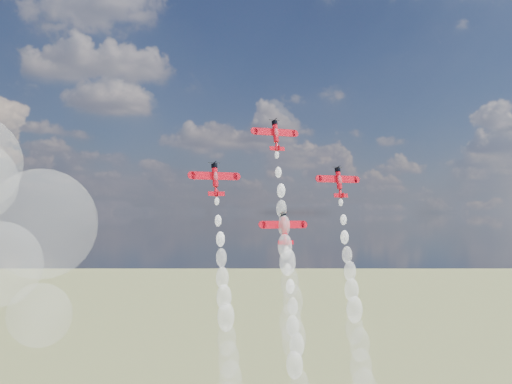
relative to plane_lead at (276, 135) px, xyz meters
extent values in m
cylinder|color=red|center=(0.00, 0.10, 0.45)|extent=(1.22, 2.11, 4.68)
cylinder|color=black|center=(0.00, 0.59, 2.84)|extent=(1.39, 1.54, 1.13)
cube|color=red|center=(0.00, 0.45, 0.65)|extent=(10.61, 0.54, 1.74)
cube|color=white|center=(-2.87, 0.55, 0.63)|extent=(4.18, 0.12, 0.47)
cube|color=white|center=(2.87, 0.55, 0.63)|extent=(4.18, 0.12, 0.47)
cube|color=red|center=(0.00, -0.82, -3.35)|extent=(3.83, 0.30, 0.96)
cube|color=red|center=(0.00, -1.50, -3.39)|extent=(0.12, 1.68, 1.41)
ellipsoid|color=silver|center=(0.00, -0.39, 0.47)|extent=(0.96, 1.27, 2.29)
cone|color=red|center=(0.00, -0.60, -2.69)|extent=(1.22, 1.65, 2.46)
cylinder|color=red|center=(-15.86, -2.15, -10.42)|extent=(1.22, 2.11, 4.68)
cylinder|color=black|center=(-15.86, -1.66, -8.03)|extent=(1.39, 1.54, 1.13)
cube|color=red|center=(-15.86, -1.80, -10.22)|extent=(10.61, 0.54, 1.74)
cube|color=white|center=(-18.73, -1.70, -10.24)|extent=(4.18, 0.12, 0.47)
cube|color=white|center=(-12.99, -1.70, -10.24)|extent=(4.18, 0.12, 0.47)
cube|color=red|center=(-15.86, -3.07, -14.22)|extent=(3.83, 0.30, 0.96)
cube|color=red|center=(-15.86, -3.75, -14.26)|extent=(0.12, 1.68, 1.41)
ellipsoid|color=silver|center=(-15.86, -2.64, -10.40)|extent=(0.96, 1.27, 2.29)
cone|color=red|center=(-15.86, -2.85, -13.56)|extent=(1.22, 1.65, 2.46)
cylinder|color=red|center=(15.86, -2.15, -10.42)|extent=(1.22, 2.11, 4.68)
cylinder|color=black|center=(15.86, -1.66, -8.03)|extent=(1.39, 1.54, 1.13)
cube|color=red|center=(15.86, -1.80, -10.22)|extent=(10.61, 0.54, 1.74)
cube|color=white|center=(12.99, -1.70, -10.24)|extent=(4.18, 0.12, 0.47)
cube|color=white|center=(18.73, -1.70, -10.24)|extent=(4.18, 0.12, 0.47)
cube|color=red|center=(15.86, -3.07, -14.22)|extent=(3.83, 0.30, 0.96)
cube|color=red|center=(15.86, -3.75, -14.26)|extent=(0.12, 1.68, 1.41)
ellipsoid|color=silver|center=(15.86, -2.64, -10.40)|extent=(0.96, 1.27, 2.29)
cone|color=red|center=(15.86, -2.85, -13.56)|extent=(1.22, 1.65, 2.46)
cylinder|color=red|center=(0.00, -4.40, -21.29)|extent=(1.22, 2.11, 4.68)
cylinder|color=black|center=(0.00, -3.91, -18.90)|extent=(1.39, 1.54, 1.13)
cube|color=red|center=(0.00, -4.05, -21.09)|extent=(10.61, 0.54, 1.74)
cube|color=white|center=(-2.87, -3.95, -21.11)|extent=(4.18, 0.12, 0.47)
cube|color=white|center=(2.87, -3.95, -21.11)|extent=(4.18, 0.12, 0.47)
cube|color=red|center=(0.00, -5.33, -25.09)|extent=(3.83, 0.30, 0.96)
cube|color=red|center=(0.00, -6.00, -25.13)|extent=(0.12, 1.68, 1.41)
ellipsoid|color=silver|center=(0.00, -4.89, -21.27)|extent=(0.96, 1.27, 2.29)
cone|color=red|center=(0.00, -5.10, -24.43)|extent=(1.22, 1.65, 2.46)
sphere|color=white|center=(-0.12, -0.91, -4.83)|extent=(1.03, 1.03, 1.03)
sphere|color=white|center=(-0.16, -1.81, -9.00)|extent=(1.44, 1.44, 1.44)
sphere|color=white|center=(0.15, -2.58, -13.29)|extent=(1.86, 1.86, 1.86)
sphere|color=white|center=(-0.22, -3.51, -17.46)|extent=(2.28, 2.28, 2.28)
sphere|color=white|center=(0.04, -4.26, -21.32)|extent=(2.70, 2.70, 2.70)
sphere|color=white|center=(-0.37, -5.55, -25.92)|extent=(3.12, 3.12, 3.12)
sphere|color=white|center=(-0.04, -6.21, -29.40)|extent=(3.53, 3.53, 3.53)
sphere|color=white|center=(0.28, -6.67, -33.97)|extent=(3.95, 3.95, 3.95)
sphere|color=white|center=(0.39, -7.91, -38.02)|extent=(4.37, 4.37, 4.37)
sphere|color=white|center=(-0.50, -8.47, -42.52)|extent=(4.79, 4.79, 4.79)
sphere|color=white|center=(-0.34, -9.80, -45.82)|extent=(5.21, 5.21, 5.21)
sphere|color=white|center=(-15.83, -3.36, -15.86)|extent=(1.03, 1.03, 1.03)
sphere|color=white|center=(-15.80, -4.08, -20.11)|extent=(1.44, 1.44, 1.44)
sphere|color=white|center=(-15.66, -5.21, -24.07)|extent=(1.86, 1.86, 1.86)
sphere|color=white|center=(-15.78, -6.11, -28.02)|extent=(2.28, 2.28, 2.28)
sphere|color=white|center=(-15.88, -7.01, -32.24)|extent=(2.70, 2.70, 2.70)
sphere|color=white|center=(-15.80, -7.87, -36.20)|extent=(3.12, 3.12, 3.12)
sphere|color=white|center=(-15.58, -8.39, -40.17)|extent=(3.53, 3.53, 3.53)
sphere|color=white|center=(-15.63, -9.11, -44.82)|extent=(3.95, 3.95, 3.95)
sphere|color=white|center=(-15.61, -10.16, -48.71)|extent=(4.37, 4.37, 4.37)
sphere|color=white|center=(-15.51, -10.97, -52.89)|extent=(4.79, 4.79, 4.79)
sphere|color=white|center=(15.76, -3.24, -15.91)|extent=(1.03, 1.03, 1.03)
sphere|color=white|center=(15.92, -4.15, -20.03)|extent=(1.44, 1.44, 1.44)
sphere|color=white|center=(15.77, -4.82, -24.18)|extent=(1.86, 1.86, 1.86)
sphere|color=white|center=(15.75, -5.93, -28.27)|extent=(2.28, 2.28, 2.28)
sphere|color=white|center=(15.87, -6.94, -32.08)|extent=(2.70, 2.70, 2.70)
sphere|color=white|center=(15.84, -7.65, -36.28)|extent=(3.12, 3.12, 3.12)
sphere|color=white|center=(15.86, -8.80, -40.65)|extent=(3.53, 3.53, 3.53)
sphere|color=white|center=(15.56, -9.18, -44.98)|extent=(3.95, 3.95, 3.95)
sphere|color=white|center=(16.12, -10.48, -48.30)|extent=(4.37, 4.37, 4.37)
sphere|color=white|center=(16.10, -10.94, -53.32)|extent=(4.79, 4.79, 4.79)
sphere|color=white|center=(0.08, -5.47, -26.74)|extent=(1.03, 1.03, 1.03)
sphere|color=white|center=(-0.08, -6.45, -30.99)|extent=(1.44, 1.44, 1.44)
sphere|color=white|center=(0.12, -7.26, -34.75)|extent=(1.86, 1.86, 1.86)
sphere|color=white|center=(0.27, -8.17, -39.08)|extent=(2.28, 2.28, 2.28)
sphere|color=white|center=(-0.25, -9.11, -43.19)|extent=(2.70, 2.70, 2.70)
sphere|color=white|center=(0.35, -9.88, -47.19)|extent=(3.12, 3.12, 3.12)
sphere|color=white|center=(-0.44, -10.39, -51.24)|extent=(3.53, 3.53, 3.53)
sphere|color=white|center=(-52.18, -4.33, -38.04)|extent=(12.28, 12.28, 12.28)
sphere|color=white|center=(-52.15, -6.34, -20.48)|extent=(21.00, 21.00, 21.00)
camera|label=1|loc=(-60.02, -126.78, -18.41)|focal=42.00mm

